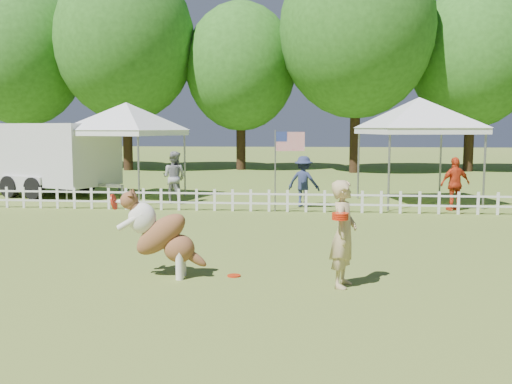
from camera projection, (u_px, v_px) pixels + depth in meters
The scene contains 17 objects.
ground at pixel (249, 280), 8.56m from camera, with size 120.00×120.00×0.00m, color #476A21.
picket_fence at pixel (278, 201), 15.45m from camera, with size 22.00×0.08×0.60m, color silver, non-canonical shape.
handler at pixel (344, 234), 8.11m from camera, with size 0.56×0.37×1.54m, color tan.
dog at pixel (162, 234), 8.62m from camera, with size 1.29×0.43×1.33m, color brown, non-canonical shape.
frisbee_on_turf at pixel (234, 276), 8.75m from camera, with size 0.21×0.21×0.02m, color red.
canopy_tent_left at pixel (127, 152), 18.27m from camera, with size 2.91×2.91×3.01m, color white, non-canonical shape.
canopy_tent_right at pixel (417, 152), 16.98m from camera, with size 3.00×3.00×3.10m, color white, non-canonical shape.
cargo_trailer at pixel (49, 159), 19.22m from camera, with size 5.60×2.47×2.47m, color silver, non-canonical shape.
flag_pole at pixel (275, 171), 15.43m from camera, with size 0.85×0.09×2.21m, color gray, non-canonical shape.
spectator_a at pixel (174, 177), 17.17m from camera, with size 0.76×0.59×1.57m, color gray.
spectator_b at pixel (304, 182), 16.40m from camera, with size 0.95×0.54×1.46m, color #252E50.
spectator_c at pixel (455, 184), 15.64m from camera, with size 0.86×0.36×1.47m, color red.
tree_far_left at pixel (22, 69), 31.20m from camera, with size 6.60×6.60×11.00m, color #275819, non-canonical shape.
tree_left at pixel (126, 57), 30.05m from camera, with size 7.40×7.40×12.00m, color #275819, non-canonical shape.
tree_center_left at pixel (241, 79), 30.56m from camera, with size 6.00×6.00×9.80m, color #275819, non-canonical shape.
tree_center_right at pixel (356, 46), 28.32m from camera, with size 7.60×7.60×12.60m, color #275819, non-canonical shape.
tree_right at pixel (472, 71), 29.32m from camera, with size 6.20×6.20×10.40m, color #275819, non-canonical shape.
Camera 1 is at (0.95, -8.31, 2.27)m, focal length 40.00 mm.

